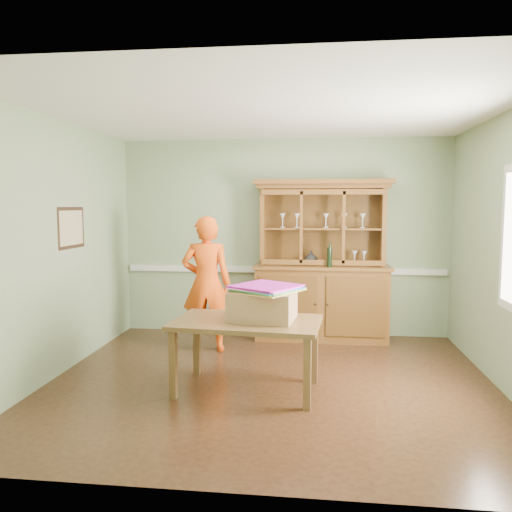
# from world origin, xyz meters

# --- Properties ---
(floor) EXTENTS (4.50, 4.50, 0.00)m
(floor) POSITION_xyz_m (0.00, 0.00, 0.00)
(floor) COLOR #472B17
(floor) RESTS_ON ground
(ceiling) EXTENTS (4.50, 4.50, 0.00)m
(ceiling) POSITION_xyz_m (0.00, 0.00, 2.70)
(ceiling) COLOR white
(ceiling) RESTS_ON wall_back
(wall_back) EXTENTS (4.50, 0.00, 4.50)m
(wall_back) POSITION_xyz_m (0.00, 2.00, 1.35)
(wall_back) COLOR gray
(wall_back) RESTS_ON floor
(wall_left) EXTENTS (0.00, 4.00, 4.00)m
(wall_left) POSITION_xyz_m (-2.25, 0.00, 1.35)
(wall_left) COLOR gray
(wall_left) RESTS_ON floor
(wall_right) EXTENTS (0.00, 4.00, 4.00)m
(wall_right) POSITION_xyz_m (2.25, 0.00, 1.35)
(wall_right) COLOR gray
(wall_right) RESTS_ON floor
(wall_front) EXTENTS (4.50, 0.00, 4.50)m
(wall_front) POSITION_xyz_m (0.00, -2.00, 1.35)
(wall_front) COLOR gray
(wall_front) RESTS_ON floor
(chair_rail) EXTENTS (4.41, 0.05, 0.08)m
(chair_rail) POSITION_xyz_m (0.00, 1.98, 0.90)
(chair_rail) COLOR silver
(chair_rail) RESTS_ON wall_back
(framed_map) EXTENTS (0.03, 0.60, 0.46)m
(framed_map) POSITION_xyz_m (-2.23, 0.30, 1.55)
(framed_map) COLOR #321E14
(framed_map) RESTS_ON wall_left
(china_hutch) EXTENTS (1.81, 0.60, 2.13)m
(china_hutch) POSITION_xyz_m (0.53, 1.76, 0.75)
(china_hutch) COLOR brown
(china_hutch) RESTS_ON floor
(dining_table) EXTENTS (1.46, 0.96, 0.70)m
(dining_table) POSITION_xyz_m (-0.21, -0.26, 0.61)
(dining_table) COLOR brown
(dining_table) RESTS_ON floor
(cardboard_box) EXTENTS (0.66, 0.56, 0.28)m
(cardboard_box) POSITION_xyz_m (-0.06, -0.21, 0.84)
(cardboard_box) COLOR #A67C55
(cardboard_box) RESTS_ON dining_table
(kite_stack) EXTENTS (0.74, 0.74, 0.06)m
(kite_stack) POSITION_xyz_m (-0.01, -0.23, 1.01)
(kite_stack) COLOR #FFBC78
(kite_stack) RESTS_ON cardboard_box
(person) EXTENTS (0.65, 0.46, 1.67)m
(person) POSITION_xyz_m (-0.89, 1.05, 0.84)
(person) COLOR #FF5610
(person) RESTS_ON floor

